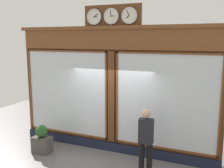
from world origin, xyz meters
TOP-DOWN VIEW (x-y plane):
  - shop_facade at (0.00, -0.13)m, footprint 6.31×0.42m
  - pedestrian at (-1.30, 0.91)m, footprint 0.38×0.25m
  - planter_box at (1.90, 0.91)m, footprint 0.56×0.36m
  - planter_shrub at (1.90, 0.91)m, footprint 0.37×0.37m

SIDE VIEW (x-z plane):
  - planter_box at x=1.90m, z-range 0.00..0.48m
  - planter_shrub at x=1.90m, z-range 0.48..0.85m
  - pedestrian at x=-1.30m, z-range 0.09..1.78m
  - shop_facade at x=0.00m, z-range -0.26..4.06m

